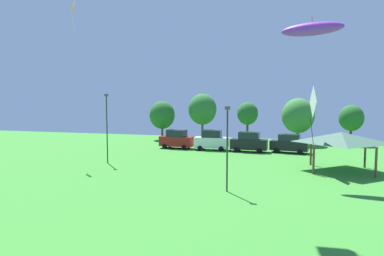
# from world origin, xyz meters

# --- Properties ---
(kite_flying_1) EXTENTS (4.96, 1.43, 1.61)m
(kite_flying_1) POSITION_xyz_m (4.03, 30.54, 12.27)
(kite_flying_1) COLOR purple
(kite_flying_3) EXTENTS (0.45, 2.79, 5.67)m
(kite_flying_3) POSITION_xyz_m (4.40, 32.88, 6.22)
(kite_flying_3) COLOR white
(kite_flying_8) EXTENTS (1.11, 1.12, 3.10)m
(kite_flying_8) POSITION_xyz_m (-20.04, 32.95, 16.25)
(kite_flying_8) COLOR orange
(parked_car_leftmost) EXTENTS (4.67, 2.22, 2.54)m
(parked_car_leftmost) POSITION_xyz_m (-12.34, 44.43, 1.24)
(parked_car_leftmost) COLOR maroon
(parked_car_leftmost) RESTS_ON ground
(parked_car_second_from_left) EXTENTS (4.56, 2.31, 2.63)m
(parked_car_second_from_left) POSITION_xyz_m (-7.44, 44.29, 1.28)
(parked_car_second_from_left) COLOR silver
(parked_car_second_from_left) RESTS_ON ground
(parked_car_third_from_left) EXTENTS (4.65, 2.08, 2.51)m
(parked_car_third_from_left) POSITION_xyz_m (-2.53, 44.04, 1.23)
(parked_car_third_from_left) COLOR black
(parked_car_third_from_left) RESTS_ON ground
(parked_car_rightmost_in_row) EXTENTS (4.75, 2.44, 2.32)m
(parked_car_rightmost_in_row) POSITION_xyz_m (2.37, 44.63, 1.14)
(parked_car_rightmost_in_row) COLOR black
(parked_car_rightmost_in_row) RESTS_ON ground
(park_pavilion) EXTENTS (6.42, 5.85, 3.60)m
(park_pavilion) POSITION_xyz_m (7.03, 34.59, 3.08)
(park_pavilion) COLOR brown
(park_pavilion) RESTS_ON ground
(light_post_0) EXTENTS (0.36, 0.20, 7.17)m
(light_post_0) POSITION_xyz_m (-15.73, 32.07, 4.00)
(light_post_0) COLOR #2D2D33
(light_post_0) RESTS_ON ground
(light_post_1) EXTENTS (0.36, 0.20, 6.09)m
(light_post_1) POSITION_xyz_m (-1.73, 24.45, 3.44)
(light_post_1) COLOR #2D2D33
(light_post_1) RESTS_ON ground
(treeline_tree_0) EXTENTS (4.18, 4.18, 6.39)m
(treeline_tree_0) POSITION_xyz_m (-18.04, 53.67, 4.08)
(treeline_tree_0) COLOR brown
(treeline_tree_0) RESTS_ON ground
(treeline_tree_1) EXTENTS (4.64, 4.64, 7.61)m
(treeline_tree_1) POSITION_xyz_m (-11.53, 55.18, 5.05)
(treeline_tree_1) COLOR brown
(treeline_tree_1) RESTS_ON ground
(treeline_tree_2) EXTENTS (3.27, 3.27, 6.25)m
(treeline_tree_2) POSITION_xyz_m (-4.11, 54.91, 4.42)
(treeline_tree_2) COLOR brown
(treeline_tree_2) RESTS_ON ground
(treeline_tree_3) EXTENTS (4.68, 4.68, 6.84)m
(treeline_tree_3) POSITION_xyz_m (3.48, 53.20, 4.26)
(treeline_tree_3) COLOR brown
(treeline_tree_3) RESTS_ON ground
(treeline_tree_4) EXTENTS (3.47, 3.47, 5.85)m
(treeline_tree_4) POSITION_xyz_m (10.96, 55.08, 3.92)
(treeline_tree_4) COLOR brown
(treeline_tree_4) RESTS_ON ground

